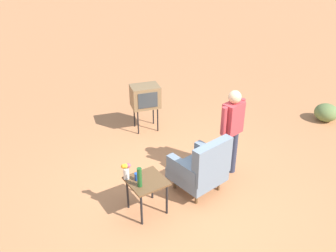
% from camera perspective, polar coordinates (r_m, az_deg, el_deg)
% --- Properties ---
extents(ground_plane, '(60.00, 60.00, 0.00)m').
position_cam_1_polar(ground_plane, '(6.47, 3.33, -9.64)').
color(ground_plane, '#C17A4C').
extents(armchair, '(0.87, 0.88, 1.06)m').
position_cam_1_polar(armchair, '(6.13, 5.24, -6.42)').
color(armchair, brown).
rests_on(armchair, ground).
extents(side_table, '(0.56, 0.56, 0.59)m').
position_cam_1_polar(side_table, '(5.72, -3.33, -9.06)').
color(side_table, black).
rests_on(side_table, ground).
extents(tv_on_stand, '(0.69, 0.58, 1.03)m').
position_cam_1_polar(tv_on_stand, '(7.92, -3.55, 4.56)').
color(tv_on_stand, black).
rests_on(tv_on_stand, ground).
extents(person_standing, '(0.56, 0.28, 1.64)m').
position_cam_1_polar(person_standing, '(6.42, 9.86, -0.38)').
color(person_standing, '#2D3347').
rests_on(person_standing, ground).
extents(bottle_wine_green, '(0.07, 0.07, 0.32)m').
position_cam_1_polar(bottle_wine_green, '(5.47, -4.44, -7.94)').
color(bottle_wine_green, '#1E5623').
rests_on(bottle_wine_green, side_table).
extents(soda_can_blue, '(0.07, 0.07, 0.12)m').
position_cam_1_polar(soda_can_blue, '(5.65, -4.86, -7.84)').
color(soda_can_blue, blue).
rests_on(soda_can_blue, side_table).
extents(flower_vase, '(0.14, 0.10, 0.27)m').
position_cam_1_polar(flower_vase, '(5.65, -6.51, -6.86)').
color(flower_vase, silver).
rests_on(flower_vase, side_table).
extents(shrub_far, '(0.53, 0.53, 0.41)m').
position_cam_1_polar(shrub_far, '(9.27, 23.30, 1.93)').
color(shrub_far, olive).
rests_on(shrub_far, ground).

